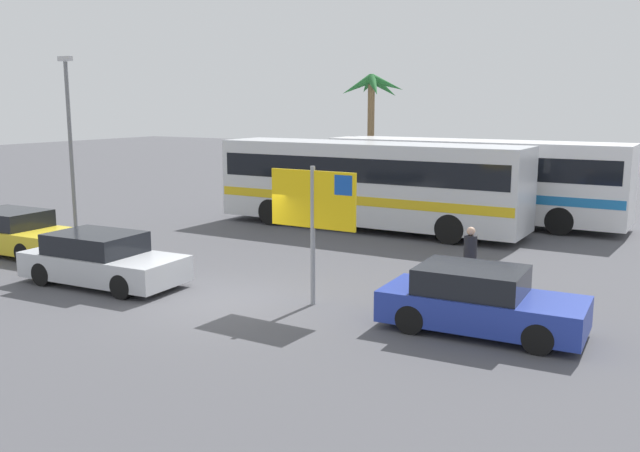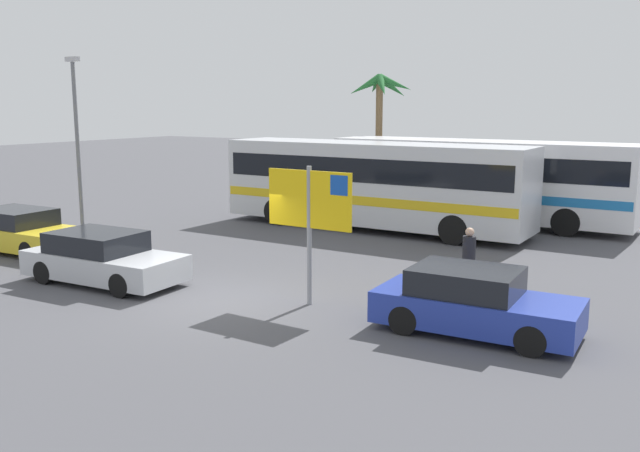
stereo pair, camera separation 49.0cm
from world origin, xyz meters
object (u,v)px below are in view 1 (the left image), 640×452
car_silver (102,260)px  bus_rear_coach (472,176)px  bus_front_coach (368,181)px  pedestrian_crossing_lot (470,254)px  car_yellow (14,233)px  ferry_sign (315,205)px  car_blue (479,301)px

car_silver → bus_rear_coach: bearing=66.3°
bus_front_coach → pedestrian_crossing_lot: size_ratio=7.15×
car_yellow → car_silver: 5.39m
pedestrian_crossing_lot → bus_front_coach: bearing=59.7°
car_silver → pedestrian_crossing_lot: pedestrian_crossing_lot is taller
ferry_sign → car_yellow: ferry_sign is taller
car_blue → pedestrian_crossing_lot: (-1.15, 2.88, 0.31)m
car_blue → pedestrian_crossing_lot: 3.11m
ferry_sign → car_silver: ferry_sign is taller
bus_front_coach → bus_rear_coach: bearing=50.9°
car_blue → pedestrian_crossing_lot: size_ratio=2.55×
bus_front_coach → car_silver: bus_front_coach is taller
pedestrian_crossing_lot → ferry_sign: bearing=154.3°
ferry_sign → car_silver: bearing=-167.3°
bus_rear_coach → car_blue: bearing=-71.2°
bus_rear_coach → car_silver: (-5.14, -13.92, -1.15)m
car_blue → bus_rear_coach: bearing=106.0°
pedestrian_crossing_lot → car_yellow: bearing=118.7°
bus_front_coach → ferry_sign: ferry_sign is taller
ferry_sign → car_yellow: 11.00m
ferry_sign → pedestrian_crossing_lot: ferry_sign is taller
car_blue → car_silver: same height
bus_front_coach → car_silver: (-2.36, -10.48, -1.15)m
car_blue → car_silver: 9.54m
car_silver → pedestrian_crossing_lot: bearing=23.1°
ferry_sign → bus_rear_coach: bearing=92.9°
car_silver → car_blue: bearing=4.2°
ferry_sign → car_blue: bearing=1.9°
ferry_sign → car_yellow: (-10.87, 0.04, -1.69)m
ferry_sign → bus_front_coach: bearing=110.1°
car_blue → pedestrian_crossing_lot: bearing=109.0°
bus_rear_coach → car_silver: bearing=-110.3°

